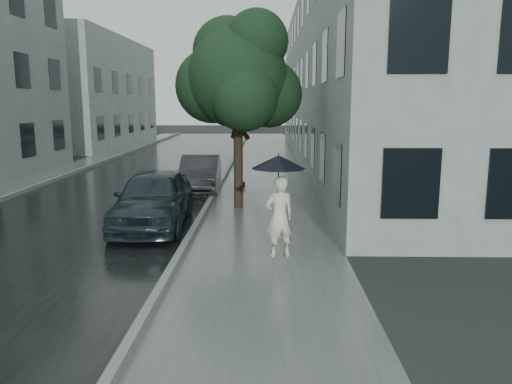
{
  "coord_description": "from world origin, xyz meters",
  "views": [
    {
      "loc": [
        0.27,
        -8.89,
        3.31
      ],
      "look_at": [
        0.04,
        2.07,
        1.3
      ],
      "focal_mm": 35.0,
      "sensor_mm": 36.0,
      "label": 1
    }
  ],
  "objects_px": {
    "lamp_post": "(238,103)",
    "car_far": "(200,173)",
    "car_near": "(153,198)",
    "pedestrian": "(279,217)",
    "street_tree": "(238,76)"
  },
  "relations": [
    {
      "from": "pedestrian",
      "to": "car_far",
      "type": "bearing_deg",
      "value": -92.38
    },
    {
      "from": "car_near",
      "to": "car_far",
      "type": "relative_size",
      "value": 1.13
    },
    {
      "from": "lamp_post",
      "to": "car_near",
      "type": "height_order",
      "value": "lamp_post"
    },
    {
      "from": "pedestrian",
      "to": "lamp_post",
      "type": "height_order",
      "value": "lamp_post"
    },
    {
      "from": "pedestrian",
      "to": "car_far",
      "type": "xyz_separation_m",
      "value": [
        -2.75,
        8.07,
        -0.23
      ]
    },
    {
      "from": "street_tree",
      "to": "pedestrian",
      "type": "bearing_deg",
      "value": -77.25
    },
    {
      "from": "pedestrian",
      "to": "car_near",
      "type": "xyz_separation_m",
      "value": [
        -3.28,
        2.57,
        -0.12
      ]
    },
    {
      "from": "pedestrian",
      "to": "street_tree",
      "type": "bearing_deg",
      "value": -98.47
    },
    {
      "from": "lamp_post",
      "to": "car_near",
      "type": "relative_size",
      "value": 1.27
    },
    {
      "from": "street_tree",
      "to": "lamp_post",
      "type": "xyz_separation_m",
      "value": [
        -0.24,
        3.78,
        -0.81
      ]
    },
    {
      "from": "street_tree",
      "to": "lamp_post",
      "type": "height_order",
      "value": "street_tree"
    },
    {
      "from": "pedestrian",
      "to": "street_tree",
      "type": "distance_m",
      "value": 6.1
    },
    {
      "from": "lamp_post",
      "to": "car_far",
      "type": "xyz_separation_m",
      "value": [
        -1.36,
        -0.81,
        -2.56
      ]
    },
    {
      "from": "lamp_post",
      "to": "street_tree",
      "type": "bearing_deg",
      "value": -68.08
    },
    {
      "from": "lamp_post",
      "to": "car_far",
      "type": "distance_m",
      "value": 3.01
    }
  ]
}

